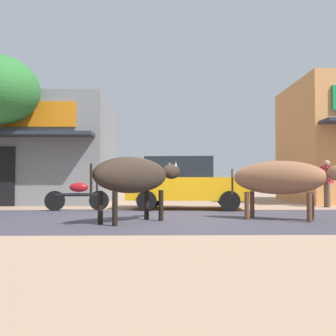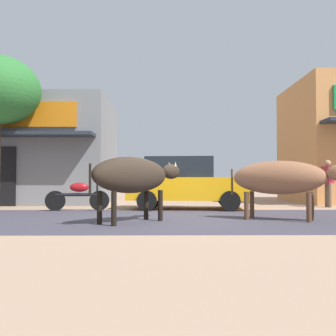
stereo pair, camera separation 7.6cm
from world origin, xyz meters
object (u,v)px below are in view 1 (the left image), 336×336
object	(u,v)px
cow_near_brown	(134,176)
pedestrian_by_shop	(327,180)
parked_hatchback_car	(186,182)
cow_far_dark	(281,178)
parked_motorcycle	(78,195)

from	to	relation	value
cow_near_brown	pedestrian_by_shop	xyz separation A→B (m)	(6.23, 4.72, -0.07)
cow_near_brown	pedestrian_by_shop	size ratio (longest dim) A/B	1.40
parked_hatchback_car	cow_near_brown	distance (m)	4.23
parked_hatchback_car	cow_far_dark	distance (m)	4.06
parked_hatchback_car	cow_far_dark	xyz separation A→B (m)	(1.96, -3.55, 0.12)
pedestrian_by_shop	cow_near_brown	bearing A→B (deg)	-142.87
cow_far_dark	pedestrian_by_shop	world-z (taller)	pedestrian_by_shop
parked_hatchback_car	cow_near_brown	size ratio (longest dim) A/B	1.77
parked_hatchback_car	cow_near_brown	xyz separation A→B (m)	(-1.38, -3.99, 0.17)
pedestrian_by_shop	parked_motorcycle	bearing A→B (deg)	-170.40
parked_hatchback_car	parked_motorcycle	distance (m)	3.37
parked_motorcycle	cow_far_dark	xyz separation A→B (m)	(5.25, -2.91, 0.49)
cow_far_dark	pedestrian_by_shop	bearing A→B (deg)	55.99
cow_near_brown	cow_far_dark	distance (m)	3.37
cow_far_dark	pedestrian_by_shop	distance (m)	5.17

